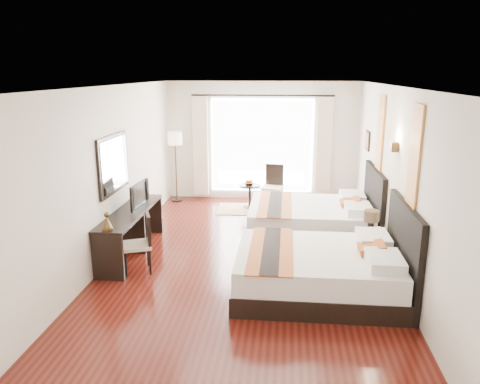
# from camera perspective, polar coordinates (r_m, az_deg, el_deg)

# --- Properties ---
(floor) EXTENTS (4.50, 7.50, 0.01)m
(floor) POSITION_cam_1_polar(r_m,az_deg,el_deg) (7.90, 1.03, -7.98)
(floor) COLOR #3B0E0A
(floor) RESTS_ON ground
(ceiling) EXTENTS (4.50, 7.50, 0.02)m
(ceiling) POSITION_cam_1_polar(r_m,az_deg,el_deg) (7.30, 1.14, 12.73)
(ceiling) COLOR white
(ceiling) RESTS_ON wall_headboard
(wall_headboard) EXTENTS (0.01, 7.50, 2.80)m
(wall_headboard) POSITION_cam_1_polar(r_m,az_deg,el_deg) (7.64, 18.13, 1.56)
(wall_headboard) COLOR silver
(wall_headboard) RESTS_ON floor
(wall_desk) EXTENTS (0.01, 7.50, 2.80)m
(wall_desk) POSITION_cam_1_polar(r_m,az_deg,el_deg) (7.98, -15.22, 2.30)
(wall_desk) COLOR silver
(wall_desk) RESTS_ON floor
(wall_window) EXTENTS (4.50, 0.01, 2.80)m
(wall_window) POSITION_cam_1_polar(r_m,az_deg,el_deg) (11.16, 2.67, 6.17)
(wall_window) COLOR silver
(wall_window) RESTS_ON floor
(wall_entry) EXTENTS (4.50, 0.01, 2.80)m
(wall_entry) POSITION_cam_1_polar(r_m,az_deg,el_deg) (3.93, -3.47, -9.83)
(wall_entry) COLOR silver
(wall_entry) RESTS_ON floor
(window_glass) EXTENTS (2.40, 0.02, 2.20)m
(window_glass) POSITION_cam_1_polar(r_m,az_deg,el_deg) (11.16, 2.66, 5.65)
(window_glass) COLOR white
(window_glass) RESTS_ON wall_window
(sheer_curtain) EXTENTS (2.30, 0.02, 2.10)m
(sheer_curtain) POSITION_cam_1_polar(r_m,az_deg,el_deg) (11.10, 2.64, 5.60)
(sheer_curtain) COLOR white
(sheer_curtain) RESTS_ON wall_window
(drape_left) EXTENTS (0.35, 0.14, 2.35)m
(drape_left) POSITION_cam_1_polar(r_m,az_deg,el_deg) (11.23, -4.81, 5.57)
(drape_left) COLOR beige
(drape_left) RESTS_ON floor
(drape_right) EXTENTS (0.35, 0.14, 2.35)m
(drape_right) POSITION_cam_1_polar(r_m,az_deg,el_deg) (11.08, 10.17, 5.27)
(drape_right) COLOR beige
(drape_right) RESTS_ON floor
(art_panel_near) EXTENTS (0.03, 0.50, 1.35)m
(art_panel_near) POSITION_cam_1_polar(r_m,az_deg,el_deg) (6.43, 20.50, 4.03)
(art_panel_near) COLOR #953A15
(art_panel_near) RESTS_ON wall_headboard
(art_panel_far) EXTENTS (0.03, 0.50, 1.35)m
(art_panel_far) POSITION_cam_1_polar(r_m,az_deg,el_deg) (8.66, 16.74, 6.83)
(art_panel_far) COLOR #953A15
(art_panel_far) RESTS_ON wall_headboard
(wall_sconce) EXTENTS (0.10, 0.14, 0.14)m
(wall_sconce) POSITION_cam_1_polar(r_m,az_deg,el_deg) (7.39, 18.26, 5.24)
(wall_sconce) COLOR #422F17
(wall_sconce) RESTS_ON wall_headboard
(mirror_frame) EXTENTS (0.04, 1.25, 0.95)m
(mirror_frame) POSITION_cam_1_polar(r_m,az_deg,el_deg) (7.92, -15.17, 3.33)
(mirror_frame) COLOR black
(mirror_frame) RESTS_ON wall_desk
(mirror_glass) EXTENTS (0.01, 1.12, 0.82)m
(mirror_glass) POSITION_cam_1_polar(r_m,az_deg,el_deg) (7.91, -15.00, 3.33)
(mirror_glass) COLOR white
(mirror_glass) RESTS_ON mirror_frame
(bed_near) EXTENTS (2.32, 1.81, 1.31)m
(bed_near) POSITION_cam_1_polar(r_m,az_deg,el_deg) (6.70, 10.17, -9.29)
(bed_near) COLOR black
(bed_near) RESTS_ON floor
(bed_far) EXTENTS (2.33, 1.82, 1.32)m
(bed_far) POSITION_cam_1_polar(r_m,az_deg,el_deg) (8.87, 9.07, -3.25)
(bed_far) COLOR black
(bed_far) RESTS_ON floor
(nightstand) EXTENTS (0.41, 0.51, 0.49)m
(nightstand) POSITION_cam_1_polar(r_m,az_deg,el_deg) (7.78, 15.93, -6.97)
(nightstand) COLOR black
(nightstand) RESTS_ON floor
(table_lamp) EXTENTS (0.24, 0.24, 0.38)m
(table_lamp) POSITION_cam_1_polar(r_m,az_deg,el_deg) (7.74, 15.72, -3.02)
(table_lamp) COLOR black
(table_lamp) RESTS_ON nightstand
(vase) EXTENTS (0.15, 0.15, 0.13)m
(vase) POSITION_cam_1_polar(r_m,az_deg,el_deg) (7.50, 16.45, -5.20)
(vase) COLOR black
(vase) RESTS_ON nightstand
(console_desk) EXTENTS (0.50, 2.20, 0.76)m
(console_desk) POSITION_cam_1_polar(r_m,az_deg,el_deg) (8.15, -13.11, -4.79)
(console_desk) COLOR black
(console_desk) RESTS_ON floor
(television) EXTENTS (0.16, 0.75, 0.43)m
(television) POSITION_cam_1_polar(r_m,az_deg,el_deg) (8.21, -12.63, -0.28)
(television) COLOR black
(television) RESTS_ON console_desk
(bronze_figurine) EXTENTS (0.21, 0.21, 0.25)m
(bronze_figurine) POSITION_cam_1_polar(r_m,az_deg,el_deg) (7.10, -15.89, -3.60)
(bronze_figurine) COLOR #422F17
(bronze_figurine) RESTS_ON console_desk
(desk_chair) EXTENTS (0.55, 0.55, 0.92)m
(desk_chair) POSITION_cam_1_polar(r_m,az_deg,el_deg) (7.45, -12.28, -7.41)
(desk_chair) COLOR #B7A38C
(desk_chair) RESTS_ON floor
(floor_lamp) EXTENTS (0.33, 0.33, 1.65)m
(floor_lamp) POSITION_cam_1_polar(r_m,az_deg,el_deg) (11.05, -7.92, 5.94)
(floor_lamp) COLOR black
(floor_lamp) RESTS_ON floor
(side_table) EXTENTS (0.46, 0.46, 0.53)m
(side_table) POSITION_cam_1_polar(r_m,az_deg,el_deg) (10.59, 1.20, -0.54)
(side_table) COLOR black
(side_table) RESTS_ON floor
(fruit_bowl) EXTENTS (0.27, 0.27, 0.05)m
(fruit_bowl) POSITION_cam_1_polar(r_m,az_deg,el_deg) (10.53, 1.10, 1.01)
(fruit_bowl) COLOR #4E381B
(fruit_bowl) RESTS_ON side_table
(window_chair) EXTENTS (0.51, 0.51, 0.95)m
(window_chair) POSITION_cam_1_polar(r_m,az_deg,el_deg) (10.74, 4.01, -0.23)
(window_chair) COLOR #B7A38C
(window_chair) RESTS_ON floor
(jute_rug) EXTENTS (1.42, 1.00, 0.01)m
(jute_rug) POSITION_cam_1_polar(r_m,az_deg,el_deg) (10.53, 1.02, -2.10)
(jute_rug) COLOR tan
(jute_rug) RESTS_ON floor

